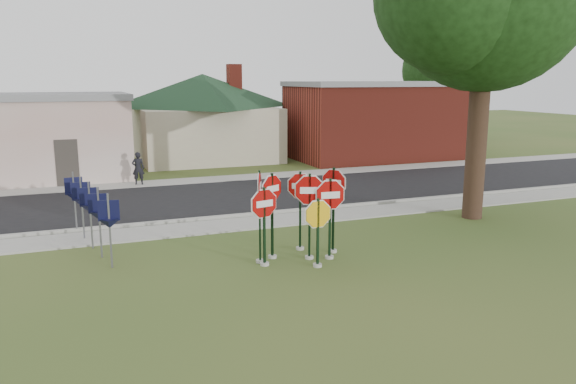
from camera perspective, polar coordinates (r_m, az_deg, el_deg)
name	(u,v)px	position (r m, az deg, el deg)	size (l,w,h in m)	color
ground	(323,274)	(14.52, 3.62, -8.32)	(120.00, 120.00, 0.00)	#34511E
sidewalk_near	(256,223)	(19.42, -3.22, -3.12)	(60.00, 1.60, 0.06)	gray
road	(223,198)	(23.63, -6.62, -0.57)	(60.00, 7.00, 0.04)	black
sidewalk_far	(200,180)	(27.74, -8.89, 1.17)	(60.00, 1.60, 0.06)	gray
curb	(248,215)	(20.33, -4.10, -2.35)	(60.00, 0.20, 0.14)	gray
stop_sign_center	(310,204)	(15.28, 2.21, -1.19)	(1.08, 0.42, 2.52)	#A5A49A
stop_sign_yellow	(318,225)	(14.74, 3.06, -3.40)	(1.05, 0.24, 1.96)	#A5A49A
stop_sign_left	(264,216)	(14.78, -2.43, -2.46)	(1.07, 0.27, 2.24)	#A5A49A
stop_sign_right	(330,207)	(15.35, 4.29, -1.53)	(1.15, 0.24, 2.38)	#A5A49A
stop_sign_back_right	(300,200)	(16.12, 1.25, -0.83)	(0.92, 0.52, 2.42)	#A5A49A
stop_sign_back_left	(272,204)	(15.34, -1.63, -1.22)	(0.94, 0.52, 2.50)	#A5A49A
stop_sign_far_right	(334,198)	(15.89, 4.65, -0.61)	(0.61, 0.88, 2.58)	#A5A49A
stop_sign_far_left	(260,204)	(14.94, -2.90, -1.21)	(0.41, 0.95, 2.64)	#A5A49A
route_sign_row	(90,208)	(17.28, -19.47, -1.53)	(1.43, 4.63, 2.00)	#59595E
building_house	(203,100)	(35.28, -8.61, 9.26)	(11.60, 11.60, 6.20)	#B6AE90
building_brick	(374,120)	(35.73, 8.72, 7.29)	(10.20, 6.20, 4.75)	maroon
bg_tree_right	(438,70)	(47.40, 14.95, 11.87)	(5.60, 5.60, 8.40)	black
pedestrian	(138,168)	(27.01, -14.98, 2.35)	(0.56, 0.37, 1.53)	black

